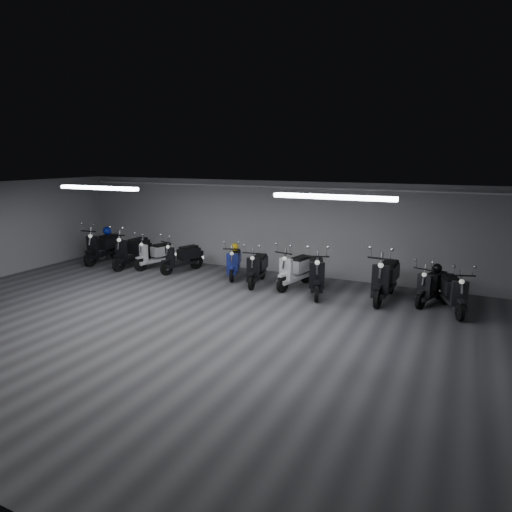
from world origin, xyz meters
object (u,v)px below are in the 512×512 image
at_px(scooter_8, 386,272).
at_px(helmet_1, 235,247).
at_px(scooter_0, 103,241).
at_px(scooter_4, 234,258).
at_px(bicycle, 93,242).
at_px(scooter_1, 131,245).
at_px(scooter_9, 432,280).
at_px(scooter_7, 317,268).
at_px(scooter_5, 257,263).
at_px(scooter_10, 454,286).
at_px(scooter_2, 155,249).
at_px(helmet_0, 437,268).
at_px(scooter_6, 295,264).
at_px(scooter_3, 181,252).
at_px(helmet_2, 107,231).

distance_m(scooter_8, helmet_1, 4.53).
bearing_deg(scooter_0, scooter_4, -1.48).
bearing_deg(bicycle, scooter_1, -84.71).
relative_size(scooter_8, scooter_9, 1.25).
height_order(scooter_7, scooter_9, scooter_7).
xyz_separation_m(scooter_5, scooter_10, (5.02, -0.12, 0.00)).
relative_size(scooter_2, helmet_0, 7.02).
bearing_deg(scooter_6, scooter_0, -167.41).
xyz_separation_m(scooter_4, helmet_1, (-0.08, 0.21, 0.27)).
bearing_deg(scooter_1, scooter_7, -3.09).
xyz_separation_m(scooter_4, scooter_8, (4.41, -0.32, 0.15)).
xyz_separation_m(scooter_0, helmet_1, (4.81, 0.43, 0.14)).
distance_m(scooter_2, scooter_6, 4.82).
distance_m(scooter_3, scooter_9, 7.23).
bearing_deg(helmet_1, scooter_4, -68.98).
bearing_deg(helmet_1, scooter_1, -171.70).
height_order(scooter_3, scooter_9, scooter_3).
distance_m(scooter_7, helmet_0, 2.91).
bearing_deg(helmet_1, scooter_5, -29.90).
distance_m(scooter_1, scooter_8, 8.00).
height_order(scooter_0, helmet_0, scooter_0).
relative_size(scooter_9, helmet_1, 6.46).
bearing_deg(scooter_1, helmet_0, 1.59).
bearing_deg(scooter_8, helmet_0, 23.70).
distance_m(scooter_3, helmet_0, 7.31).
distance_m(scooter_0, scooter_10, 10.86).
height_order(scooter_2, scooter_7, scooter_7).
xyz_separation_m(scooter_9, helmet_2, (-10.39, 0.16, 0.44)).
relative_size(scooter_5, scooter_6, 0.95).
distance_m(scooter_2, scooter_3, 1.06).
relative_size(scooter_3, scooter_6, 0.96).
xyz_separation_m(scooter_5, scooter_9, (4.53, 0.27, -0.03)).
bearing_deg(scooter_5, scooter_9, -6.76).
bearing_deg(scooter_3, scooter_5, 14.10).
distance_m(scooter_4, scooter_8, 4.43).
distance_m(scooter_0, bicycle, 0.98).
height_order(scooter_4, scooter_6, scooter_6).
bearing_deg(helmet_0, scooter_9, -109.69).
height_order(scooter_1, scooter_9, scooter_1).
distance_m(scooter_0, scooter_7, 7.61).
height_order(scooter_0, scooter_3, scooter_0).
relative_size(scooter_6, scooter_9, 1.10).
bearing_deg(scooter_4, scooter_1, 163.82).
height_order(scooter_0, scooter_4, scooter_0).
bearing_deg(scooter_2, scooter_3, 14.80).
bearing_deg(helmet_1, bicycle, -179.88).
distance_m(scooter_7, helmet_1, 2.89).
xyz_separation_m(scooter_7, helmet_1, (-2.79, 0.75, 0.16)).
xyz_separation_m(scooter_6, scooter_8, (2.41, -0.11, 0.09)).
bearing_deg(scooter_1, scooter_2, 13.35).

